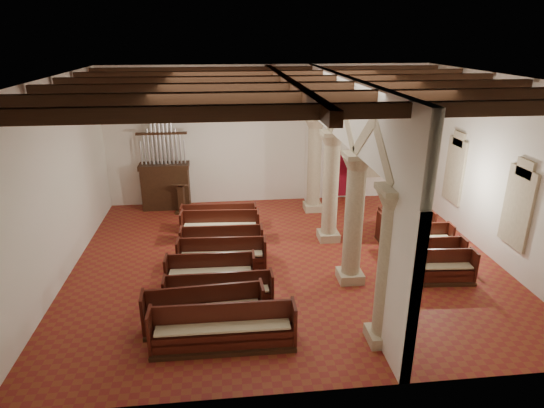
{
  "coord_description": "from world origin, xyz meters",
  "views": [
    {
      "loc": [
        -1.96,
        -13.56,
        7.23
      ],
      "look_at": [
        -0.42,
        0.5,
        1.87
      ],
      "focal_mm": 30.0,
      "sensor_mm": 36.0,
      "label": 1
    }
  ],
  "objects_px": {
    "lectern": "(181,200)",
    "processional_banner": "(351,185)",
    "pipe_organ": "(165,178)",
    "nave_pew_0": "(223,335)",
    "aisle_pew_0": "(439,272)"
  },
  "relations": [
    {
      "from": "pipe_organ",
      "to": "processional_banner",
      "type": "xyz_separation_m",
      "value": [
        8.24,
        -0.01,
        -0.61
      ]
    },
    {
      "from": "lectern",
      "to": "nave_pew_0",
      "type": "relative_size",
      "value": 0.4
    },
    {
      "from": "lectern",
      "to": "aisle_pew_0",
      "type": "xyz_separation_m",
      "value": [
        8.31,
        -6.64,
        -0.23
      ]
    },
    {
      "from": "lectern",
      "to": "processional_banner",
      "type": "height_order",
      "value": "processional_banner"
    },
    {
      "from": "lectern",
      "to": "processional_banner",
      "type": "distance_m",
      "value": 7.58
    },
    {
      "from": "aisle_pew_0",
      "to": "processional_banner",
      "type": "bearing_deg",
      "value": 99.82
    },
    {
      "from": "pipe_organ",
      "to": "aisle_pew_0",
      "type": "height_order",
      "value": "pipe_organ"
    },
    {
      "from": "pipe_organ",
      "to": "nave_pew_0",
      "type": "xyz_separation_m",
      "value": [
        2.37,
        -9.82,
        -1.0
      ]
    },
    {
      "from": "pipe_organ",
      "to": "nave_pew_0",
      "type": "height_order",
      "value": "pipe_organ"
    },
    {
      "from": "lectern",
      "to": "processional_banner",
      "type": "relative_size",
      "value": 0.65
    },
    {
      "from": "lectern",
      "to": "aisle_pew_0",
      "type": "distance_m",
      "value": 10.64
    },
    {
      "from": "pipe_organ",
      "to": "aisle_pew_0",
      "type": "xyz_separation_m",
      "value": [
        9.01,
        -7.38,
        -1.03
      ]
    },
    {
      "from": "pipe_organ",
      "to": "processional_banner",
      "type": "bearing_deg",
      "value": -0.05
    },
    {
      "from": "nave_pew_0",
      "to": "aisle_pew_0",
      "type": "bearing_deg",
      "value": 20.85
    },
    {
      "from": "pipe_organ",
      "to": "aisle_pew_0",
      "type": "distance_m",
      "value": 11.69
    }
  ]
}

